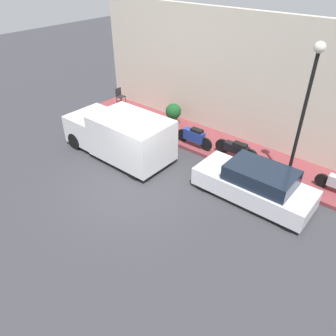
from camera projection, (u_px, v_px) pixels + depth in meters
ground_plane at (134, 190)px, 12.22m from camera, size 60.00×60.00×0.00m
sidewalk at (205, 141)px, 15.19m from camera, size 2.28×14.21×0.15m
building_facade at (225, 77)px, 14.51m from camera, size 0.30×14.21×5.57m
parked_car at (255, 184)px, 11.43m from camera, size 1.67×4.16×1.36m
delivery_van at (119, 134)px, 13.81m from camera, size 2.10×4.90×1.92m
motorcycle_blue at (194, 136)px, 14.43m from camera, size 0.30×1.86×0.85m
motorcycle_black at (237, 149)px, 13.57m from camera, size 0.30×1.98×0.75m
streetlamp at (308, 95)px, 10.55m from camera, size 0.36×0.36×5.08m
potted_plant at (173, 113)px, 16.08m from camera, size 0.77×0.77×1.10m
cafe_chair at (120, 95)px, 18.38m from camera, size 0.40×0.40×0.90m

